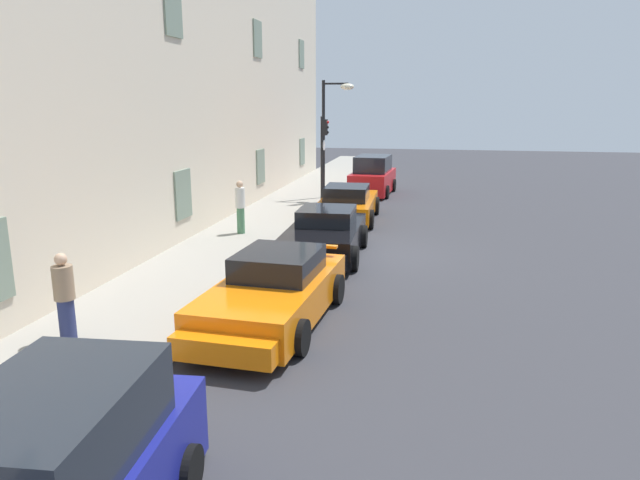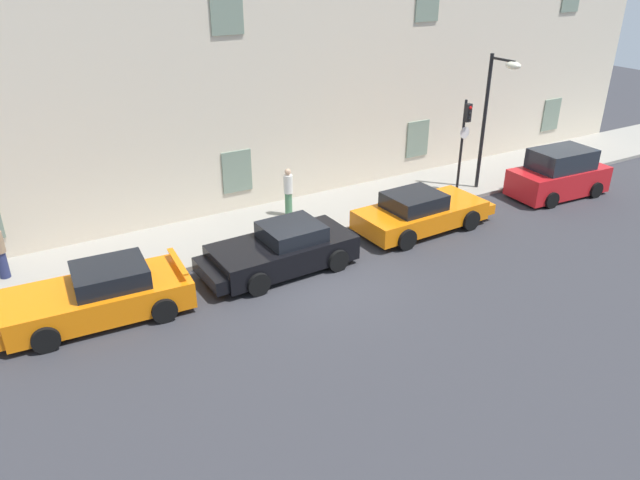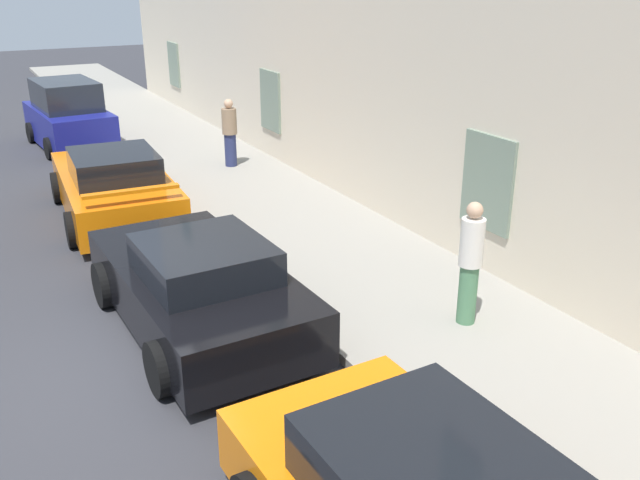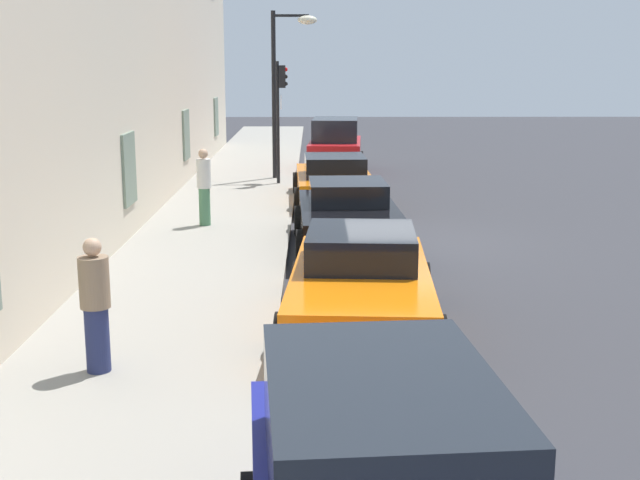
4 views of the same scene
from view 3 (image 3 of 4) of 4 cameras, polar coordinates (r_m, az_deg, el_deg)
name	(u,v)px [view 3 (image 3 of 4)]	position (r m, az deg, el deg)	size (l,w,h in m)	color
ground_plane	(122,367)	(9.13, -16.18, -10.16)	(80.00, 80.00, 0.00)	#333338
sidewalk	(395,293)	(10.54, 6.29, -4.45)	(60.00, 3.37, 0.14)	gray
sportscar_red_lead	(113,185)	(14.55, -16.90, 4.42)	(5.05, 2.40, 1.40)	orange
sportscar_yellow_flank	(194,283)	(9.71, -10.45, -3.55)	(4.70, 2.30, 1.37)	black
hatchback_distant	(69,118)	(20.68, -20.24, 9.57)	(3.89, 2.10, 1.85)	navy
pedestrian_admiring	(470,262)	(9.36, 12.43, -1.78)	(0.40, 0.40, 1.74)	#4C7F59
pedestrian_strolling	(230,132)	(17.06, -7.54, 8.90)	(0.48, 0.48, 1.65)	navy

